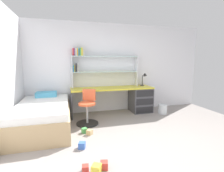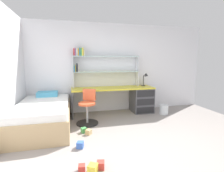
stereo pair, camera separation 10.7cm
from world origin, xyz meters
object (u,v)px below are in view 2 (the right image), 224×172
object	(u,v)px
waste_bin	(164,110)
toy_block_natural_0	(89,132)
toy_block_blue_4	(80,145)
toy_block_red_5	(82,168)
swivel_chair	(88,110)
desk_lamp	(146,78)
bed_platform	(44,115)
bookshelf_hutch	(98,64)
desk	(134,98)
toy_block_red_2	(101,165)
toy_block_green_3	(84,130)
toy_block_yellow_1	(93,169)

from	to	relation	value
waste_bin	toy_block_natural_0	distance (m)	2.34
waste_bin	toy_block_blue_4	distance (m)	2.73
toy_block_red_5	swivel_chair	bearing A→B (deg)	81.96
desk_lamp	toy_block_red_5	world-z (taller)	desk_lamp
bed_platform	waste_bin	bearing A→B (deg)	4.44
bookshelf_hutch	toy_block_blue_4	world-z (taller)	bookshelf_hutch
desk	toy_block_red_2	bearing A→B (deg)	-120.61
toy_block_green_3	toy_block_red_2	bearing A→B (deg)	-83.70
toy_block_red_2	toy_block_red_5	xyz separation A→B (m)	(-0.26, 0.00, -0.01)
desk_lamp	desk	bearing A→B (deg)	-170.67
waste_bin	desk	bearing A→B (deg)	151.62
bookshelf_hutch	toy_block_yellow_1	world-z (taller)	bookshelf_hutch
desk	toy_block_natural_0	bearing A→B (deg)	-139.86
desk_lamp	swivel_chair	distance (m)	2.02
bed_platform	toy_block_natural_0	distance (m)	1.12
swivel_chair	toy_block_yellow_1	world-z (taller)	swivel_chair
toy_block_yellow_1	toy_block_blue_4	world-z (taller)	toy_block_yellow_1
bed_platform	toy_block_natural_0	size ratio (longest dim) A/B	18.87
swivel_chair	toy_block_red_5	world-z (taller)	swivel_chair
toy_block_natural_0	toy_block_blue_4	bearing A→B (deg)	-111.38
desk	bed_platform	distance (m)	2.46
desk	toy_block_green_3	size ratio (longest dim) A/B	22.56
bookshelf_hutch	desk_lamp	size ratio (longest dim) A/B	4.93
toy_block_natural_0	toy_block_red_5	distance (m)	1.16
desk	bookshelf_hutch	distance (m)	1.44
waste_bin	bookshelf_hutch	bearing A→B (deg)	161.66
bookshelf_hutch	toy_block_blue_4	size ratio (longest dim) A/B	17.30
swivel_chair	toy_block_green_3	size ratio (longest dim) A/B	7.98
waste_bin	toy_block_blue_4	world-z (taller)	waste_bin
swivel_chair	toy_block_red_2	world-z (taller)	swivel_chair
desk	toy_block_natural_0	size ratio (longest dim) A/B	22.55
bookshelf_hutch	toy_block_natural_0	xyz separation A→B (m)	(-0.42, -1.41, -1.36)
toy_block_yellow_1	toy_block_red_5	distance (m)	0.16
desk	bookshelf_hutch	size ratio (longest dim) A/B	1.21
bed_platform	toy_block_blue_4	size ratio (longest dim) A/B	17.54
bookshelf_hutch	bed_platform	world-z (taller)	bookshelf_hutch
desk_lamp	bed_platform	distance (m)	2.93
bookshelf_hutch	toy_block_red_2	xyz separation A→B (m)	(-0.37, -2.55, -1.36)
toy_block_natural_0	toy_block_blue_4	world-z (taller)	toy_block_blue_4
desk	waste_bin	distance (m)	0.89
desk	toy_block_green_3	world-z (taller)	desk
toy_block_natural_0	swivel_chair	bearing A→B (deg)	86.30
toy_block_blue_4	toy_block_red_5	bearing A→B (deg)	-90.96
toy_block_yellow_1	toy_block_green_3	size ratio (longest dim) A/B	1.15
bed_platform	swivel_chair	bearing A→B (deg)	2.73
toy_block_red_2	toy_block_blue_4	xyz separation A→B (m)	(-0.25, 0.64, 0.00)
desk_lamp	bed_platform	world-z (taller)	desk_lamp
bookshelf_hutch	toy_block_natural_0	size ratio (longest dim) A/B	18.61
toy_block_green_3	toy_block_yellow_1	bearing A→B (deg)	-89.01
bed_platform	toy_block_green_3	xyz separation A→B (m)	(0.83, -0.46, -0.24)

